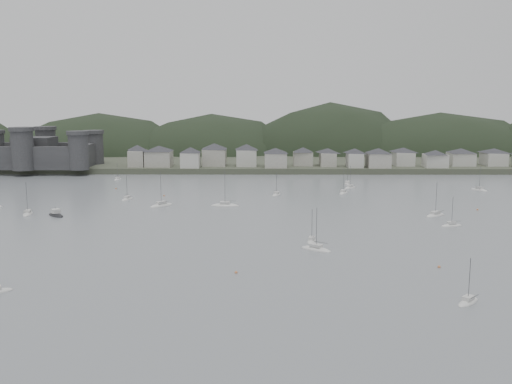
{
  "coord_description": "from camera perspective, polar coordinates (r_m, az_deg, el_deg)",
  "views": [
    {
      "loc": [
        1.09,
        -121.7,
        37.63
      ],
      "look_at": [
        0.0,
        75.0,
        6.0
      ],
      "focal_mm": 39.36,
      "sensor_mm": 36.0,
      "label": 1
    }
  ],
  "objects": [
    {
      "name": "far_shore_land",
      "position": [
        418.27,
        0.17,
        4.18
      ],
      "size": [
        900.0,
        250.0,
        3.0
      ],
      "primitive_type": "cube",
      "color": "#383D2D",
      "rests_on": "ground"
    },
    {
      "name": "mooring_buoys",
      "position": [
        179.95,
        -4.03,
        -2.91
      ],
      "size": [
        171.52,
        122.78,
        0.7
      ],
      "color": "#CB7543",
      "rests_on": "ground"
    },
    {
      "name": "ground",
      "position": [
        127.39,
        -0.19,
        -8.05
      ],
      "size": [
        900.0,
        900.0,
        0.0
      ],
      "primitive_type": "plane",
      "color": "slate",
      "rests_on": "ground"
    },
    {
      "name": "motor_launch_far",
      "position": [
        199.08,
        -19.67,
        -2.22
      ],
      "size": [
        8.2,
        8.31,
        4.04
      ],
      "rotation": [
        0.0,
        0.0,
        3.91
      ],
      "color": "black",
      "rests_on": "ground"
    },
    {
      "name": "moored_fleet",
      "position": [
        192.82,
        -5.32,
        -2.11
      ],
      "size": [
        236.55,
        176.52,
        13.9
      ],
      "color": "silver",
      "rests_on": "ground"
    },
    {
      "name": "waterfront_town",
      "position": [
        310.39,
        9.51,
        3.65
      ],
      "size": [
        451.48,
        28.46,
        12.92
      ],
      "color": "gray",
      "rests_on": "far_shore_land"
    },
    {
      "name": "castle",
      "position": [
        326.01,
        -21.54,
        3.81
      ],
      "size": [
        66.0,
        43.0,
        20.0
      ],
      "color": "#323234",
      "rests_on": "far_shore_land"
    },
    {
      "name": "forested_ridge",
      "position": [
        394.17,
        0.86,
        2.01
      ],
      "size": [
        851.55,
        103.94,
        102.57
      ],
      "color": "black",
      "rests_on": "ground"
    }
  ]
}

